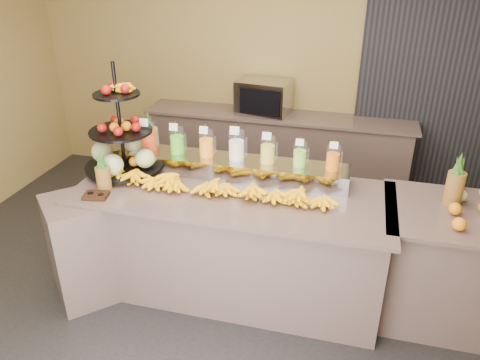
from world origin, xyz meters
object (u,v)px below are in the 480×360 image
at_px(right_fruit_pile, 480,208).
at_px(condiment_caddy, 96,196).
at_px(banana_heap, 214,184).
at_px(oven_warmer, 264,97).
at_px(pitcher_tray, 237,168).
at_px(fruit_stand, 128,146).

bearing_deg(right_fruit_pile, condiment_caddy, -171.55).
distance_m(banana_heap, condiment_caddy, 0.91).
xyz_separation_m(banana_heap, oven_warmer, (-0.03, 1.98, 0.13)).
relative_size(pitcher_tray, oven_warmer, 3.20).
distance_m(right_fruit_pile, oven_warmer, 2.73).
distance_m(fruit_stand, right_fruit_pile, 2.74).
distance_m(pitcher_tray, right_fruit_pile, 1.85).
xyz_separation_m(banana_heap, fruit_stand, (-0.81, 0.16, 0.17)).
bearing_deg(pitcher_tray, fruit_stand, -170.52).
bearing_deg(right_fruit_pile, banana_heap, -177.39).
xyz_separation_m(pitcher_tray, right_fruit_pile, (1.83, -0.22, 0.01)).
bearing_deg(fruit_stand, pitcher_tray, -8.11).
bearing_deg(pitcher_tray, oven_warmer, 94.46).
xyz_separation_m(pitcher_tray, fruit_stand, (-0.90, -0.15, 0.16)).
distance_m(fruit_stand, condiment_caddy, 0.54).
relative_size(condiment_caddy, oven_warmer, 0.31).
bearing_deg(oven_warmer, banana_heap, -81.78).
bearing_deg(condiment_caddy, banana_heap, 20.92).
relative_size(fruit_stand, condiment_caddy, 5.14).
height_order(condiment_caddy, right_fruit_pile, right_fruit_pile).
distance_m(banana_heap, oven_warmer, 1.99).
distance_m(condiment_caddy, oven_warmer, 2.46).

